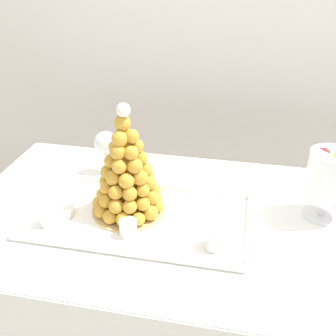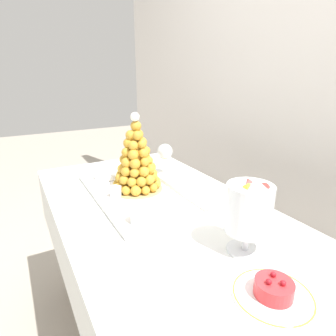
% 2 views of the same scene
% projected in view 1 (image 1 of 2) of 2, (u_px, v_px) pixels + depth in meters
% --- Properties ---
extents(backdrop_wall, '(4.80, 0.10, 2.50)m').
position_uv_depth(backdrop_wall, '(251.00, 10.00, 1.75)').
color(backdrop_wall, silver).
rests_on(backdrop_wall, ground_plane).
extents(buffet_table, '(1.65, 0.77, 0.78)m').
position_uv_depth(buffet_table, '(226.00, 246.00, 1.23)').
color(buffet_table, brown).
rests_on(buffet_table, ground_plane).
extents(serving_tray, '(0.66, 0.34, 0.02)m').
position_uv_depth(serving_tray, '(138.00, 217.00, 1.19)').
color(serving_tray, white).
rests_on(serving_tray, buffet_table).
extents(croquembouche, '(0.23, 0.23, 0.35)m').
position_uv_depth(croquembouche, '(127.00, 173.00, 1.15)').
color(croquembouche, tan).
rests_on(croquembouche, serving_tray).
extents(dessert_cup_left, '(0.05, 0.05, 0.05)m').
position_uv_depth(dessert_cup_left, '(47.00, 217.00, 1.14)').
color(dessert_cup_left, silver).
rests_on(dessert_cup_left, serving_tray).
extents(dessert_cup_mid_left, '(0.05, 0.05, 0.05)m').
position_uv_depth(dessert_cup_mid_left, '(128.00, 228.00, 1.10)').
color(dessert_cup_mid_left, silver).
rests_on(dessert_cup_mid_left, serving_tray).
extents(dessert_cup_centre, '(0.06, 0.06, 0.05)m').
position_uv_depth(dessert_cup_centre, '(216.00, 239.00, 1.06)').
color(dessert_cup_centre, silver).
rests_on(dessert_cup_centre, serving_tray).
extents(creme_brulee_ramekin, '(0.08, 0.08, 0.02)m').
position_uv_depth(creme_brulee_ramekin, '(60.00, 210.00, 1.19)').
color(creme_brulee_ramekin, white).
rests_on(creme_brulee_ramekin, serving_tray).
extents(macaron_goblet, '(0.13, 0.13, 0.23)m').
position_uv_depth(macaron_goblet, '(330.00, 177.00, 1.14)').
color(macaron_goblet, white).
rests_on(macaron_goblet, buffet_table).
extents(wine_glass, '(0.08, 0.08, 0.16)m').
position_uv_depth(wine_glass, '(106.00, 144.00, 1.37)').
color(wine_glass, silver).
rests_on(wine_glass, buffet_table).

